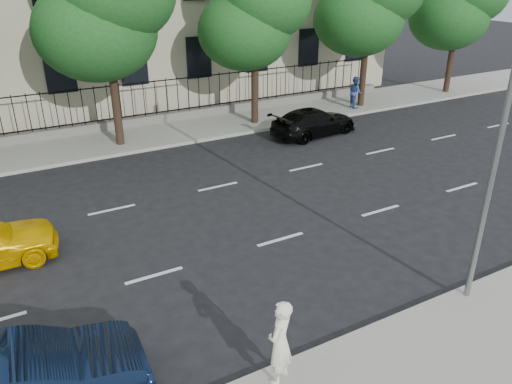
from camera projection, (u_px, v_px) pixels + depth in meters
ground at (330, 281)px, 13.23m from camera, size 120.00×120.00×0.00m
near_sidewalk at (449, 379)px, 10.02m from camera, size 60.00×4.00×0.15m
far_sidewalk at (157, 134)px, 24.32m from camera, size 60.00×4.00×0.15m
lane_markings at (246, 210)px, 17.00m from camera, size 49.60×4.62×0.01m
iron_fence at (145, 114)px, 25.43m from camera, size 30.00×0.50×2.20m
street_light at (487, 92)px, 10.77m from camera, size 0.25×3.32×8.05m
tree_d at (254, 5)px, 23.61m from camera, size 5.34×4.94×8.84m
navy_sedan at (22, 382)px, 9.07m from camera, size 4.57×1.79×1.48m
black_sedan at (314, 122)px, 24.12m from camera, size 4.76×2.41×1.32m
woman_near at (280, 343)px, 9.53m from camera, size 0.81×0.75×1.86m
pedestrian_far at (355, 92)px, 28.12m from camera, size 0.86×0.99×1.75m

